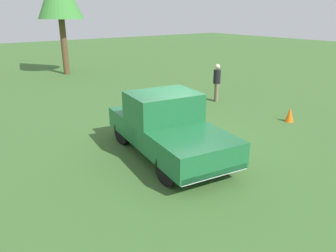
# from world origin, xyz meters

# --- Properties ---
(ground_plane) EXTENTS (80.00, 80.00, 0.00)m
(ground_plane) POSITION_xyz_m (0.00, 0.00, 0.00)
(ground_plane) COLOR #3D662D
(pickup_truck) EXTENTS (4.77, 2.53, 1.79)m
(pickup_truck) POSITION_xyz_m (-0.39, 0.83, 0.92)
(pickup_truck) COLOR black
(pickup_truck) RESTS_ON ground_plane
(person_bystander) EXTENTS (0.44, 0.44, 1.70)m
(person_bystander) POSITION_xyz_m (3.00, -4.53, 0.96)
(person_bystander) COLOR #7A6B51
(person_bystander) RESTS_ON ground_plane
(traffic_cone) EXTENTS (0.32, 0.32, 0.55)m
(traffic_cone) POSITION_xyz_m (-0.78, -4.63, 0.28)
(traffic_cone) COLOR orange
(traffic_cone) RESTS_ON ground_plane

